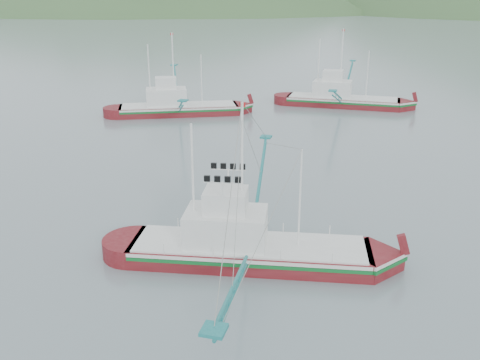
# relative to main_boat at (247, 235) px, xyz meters

# --- Properties ---
(ground) EXTENTS (1200.00, 1200.00, 0.00)m
(ground) POSITION_rel_main_boat_xyz_m (-1.91, -0.53, -1.75)
(ground) COLOR slate
(ground) RESTS_ON ground
(main_boat) EXTENTS (14.84, 25.98, 10.58)m
(main_boat) POSITION_rel_main_boat_xyz_m (0.00, 0.00, 0.00)
(main_boat) COLOR #610E13
(main_boat) RESTS_ON ground
(bg_boat_left) EXTENTS (15.72, 26.50, 11.27)m
(bg_boat_left) POSITION_rel_main_boat_xyz_m (-18.86, 36.52, 0.53)
(bg_boat_left) COLOR #610E13
(bg_boat_left) RESTS_ON ground
(bg_boat_far) EXTENTS (15.55, 28.11, 11.37)m
(bg_boat_far) POSITION_rel_main_boat_xyz_m (1.32, 47.55, -0.19)
(bg_boat_far) COLOR #610E13
(bg_boat_far) RESTS_ON ground
(headland_left) EXTENTS (448.00, 308.00, 210.00)m
(headland_left) POSITION_rel_main_boat_xyz_m (-181.91, 359.47, -1.75)
(headland_left) COLOR #395D2F
(headland_left) RESTS_ON ground
(ridge_distant) EXTENTS (960.00, 400.00, 240.00)m
(ridge_distant) POSITION_rel_main_boat_xyz_m (28.09, 559.47, -1.75)
(ridge_distant) COLOR slate
(ridge_distant) RESTS_ON ground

